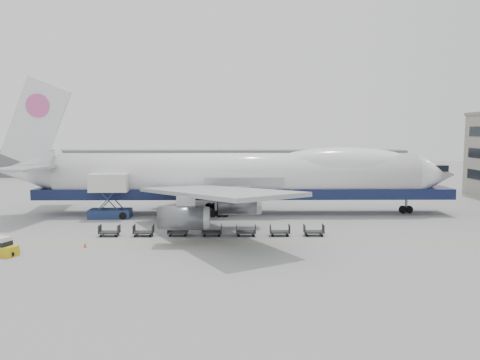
{
  "coord_description": "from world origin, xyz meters",
  "views": [
    {
      "loc": [
        -0.27,
        -56.0,
        12.1
      ],
      "look_at": [
        0.37,
        6.0,
        5.58
      ],
      "focal_mm": 35.0,
      "sensor_mm": 36.0,
      "label": 1
    }
  ],
  "objects": [
    {
      "name": "catering_truck",
      "position": [
        -17.72,
        8.52,
        3.47
      ],
      "size": [
        5.78,
        4.11,
        6.25
      ],
      "rotation": [
        0.0,
        0.0,
        0.03
      ],
      "color": "navy",
      "rests_on": "ground"
    },
    {
      "name": "dolly_1",
      "position": [
        -10.86,
        -2.85,
        0.53
      ],
      "size": [
        2.3,
        1.35,
        1.3
      ],
      "color": "#2D2D30",
      "rests_on": "ground"
    },
    {
      "name": "dolly_5",
      "position": [
        4.9,
        -2.85,
        0.53
      ],
      "size": [
        2.3,
        1.35,
        1.3
      ],
      "color": "#2D2D30",
      "rests_on": "ground"
    },
    {
      "name": "dolly_3",
      "position": [
        -2.98,
        -2.85,
        0.53
      ],
      "size": [
        2.3,
        1.35,
        1.3
      ],
      "color": "#2D2D30",
      "rests_on": "ground"
    },
    {
      "name": "dolly_4",
      "position": [
        0.96,
        -2.85,
        0.53
      ],
      "size": [
        2.3,
        1.35,
        1.3
      ],
      "color": "#2D2D30",
      "rests_on": "ground"
    },
    {
      "name": "dolly_2",
      "position": [
        -6.92,
        -2.85,
        0.53
      ],
      "size": [
        2.3,
        1.35,
        1.3
      ],
      "color": "#2D2D30",
      "rests_on": "ground"
    },
    {
      "name": "traffic_cone",
      "position": [
        -15.94,
        -8.11,
        0.25
      ],
      "size": [
        0.36,
        0.36,
        0.52
      ],
      "rotation": [
        0.0,
        0.0,
        0.06
      ],
      "color": "#EC4E0C",
      "rests_on": "ground"
    },
    {
      "name": "dolly_0",
      "position": [
        -14.8,
        -2.85,
        0.53
      ],
      "size": [
        2.3,
        1.35,
        1.3
      ],
      "color": "#2D2D30",
      "rests_on": "ground"
    },
    {
      "name": "baggage_tug",
      "position": [
        -22.86,
        -11.31,
        0.82
      ],
      "size": [
        2.84,
        2.14,
        1.85
      ],
      "rotation": [
        0.0,
        0.0,
        -0.35
      ],
      "color": "gold",
      "rests_on": "ground"
    },
    {
      "name": "hangar",
      "position": [
        -10.0,
        70.0,
        3.5
      ],
      "size": [
        110.0,
        8.0,
        7.0
      ],
      "primitive_type": "cube",
      "color": "slate",
      "rests_on": "ground"
    },
    {
      "name": "ground",
      "position": [
        0.0,
        0.0,
        0.0
      ],
      "size": [
        260.0,
        260.0,
        0.0
      ],
      "primitive_type": "plane",
      "color": "gray",
      "rests_on": "ground"
    },
    {
      "name": "airliner",
      "position": [
        0.64,
        12.0,
        5.62
      ],
      "size": [
        67.0,
        55.3,
        19.98
      ],
      "color": "white",
      "rests_on": "ground"
    },
    {
      "name": "apron_line",
      "position": [
        0.0,
        -6.0,
        0.01
      ],
      "size": [
        60.0,
        0.15,
        0.01
      ],
      "primitive_type": "cube",
      "color": "gold",
      "rests_on": "ground"
    },
    {
      "name": "dolly_6",
      "position": [
        8.84,
        -2.85,
        0.53
      ],
      "size": [
        2.3,
        1.35,
        1.3
      ],
      "color": "#2D2D30",
      "rests_on": "ground"
    }
  ]
}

